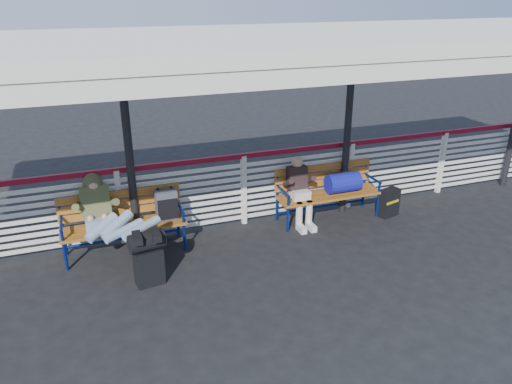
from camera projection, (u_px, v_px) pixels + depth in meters
name	position (u px, v px, depth m)	size (l,w,h in m)	color
ground	(289.00, 280.00, 6.84)	(60.00, 60.00, 0.00)	black
fence	(244.00, 187.00, 8.24)	(12.08, 0.08, 1.24)	silver
canopy	(268.00, 44.00, 6.43)	(12.60, 3.60, 3.16)	silver
luggage_stack	(148.00, 256.00, 6.60)	(0.50, 0.33, 0.77)	black
bench_left	(136.00, 214.00, 7.43)	(1.80, 0.56, 0.92)	#AD6C21
bench_right	(335.00, 185.00, 8.50)	(1.80, 0.56, 0.92)	#AD6C21
traveler_man	(114.00, 221.00, 6.98)	(0.93, 1.61, 0.77)	#93ABC6
companion_person	(300.00, 191.00, 8.25)	(0.32, 0.66, 1.15)	beige
suitcase_side	(389.00, 202.00, 8.67)	(0.39, 0.30, 0.49)	black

